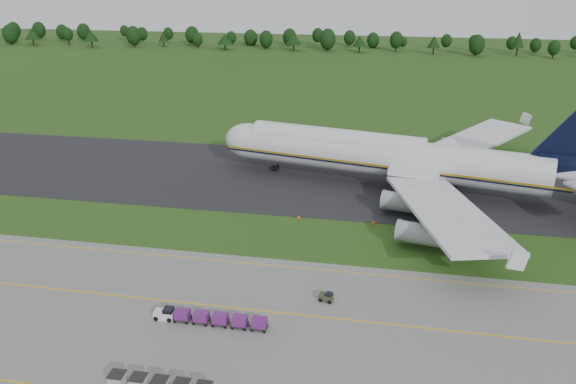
% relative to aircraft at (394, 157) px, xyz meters
% --- Properties ---
extents(ground, '(600.00, 600.00, 0.00)m').
position_rel_aircraft_xyz_m(ground, '(-16.79, -26.34, -6.39)').
color(ground, '#244615').
rests_on(ground, ground).
extents(apron, '(300.00, 52.00, 0.06)m').
position_rel_aircraft_xyz_m(apron, '(-16.79, -60.34, -6.36)').
color(apron, slate).
rests_on(apron, ground).
extents(taxiway, '(300.00, 40.00, 0.08)m').
position_rel_aircraft_xyz_m(taxiway, '(-16.79, 1.66, -6.35)').
color(taxiway, black).
rests_on(taxiway, ground).
extents(apron_markings, '(300.00, 30.20, 0.01)m').
position_rel_aircraft_xyz_m(apron_markings, '(-16.79, -53.32, -6.33)').
color(apron_markings, '#E7AD0D').
rests_on(apron_markings, apron).
extents(tree_line, '(530.76, 22.72, 11.99)m').
position_rel_aircraft_xyz_m(tree_line, '(-18.49, 193.45, -0.34)').
color(tree_line, black).
rests_on(tree_line, ground).
extents(aircraft, '(80.07, 76.12, 22.39)m').
position_rel_aircraft_xyz_m(aircraft, '(0.00, 0.00, 0.00)').
color(aircraft, silver).
rests_on(aircraft, ground).
extents(baggage_train, '(14.69, 1.56, 1.50)m').
position_rel_aircraft_xyz_m(baggage_train, '(-22.07, -52.26, -5.53)').
color(baggage_train, silver).
rests_on(baggage_train, apron).
extents(utility_cart, '(1.98, 1.40, 1.00)m').
position_rel_aircraft_xyz_m(utility_cart, '(-8.15, -44.46, -5.85)').
color(utility_cart, '#343626').
rests_on(utility_cart, apron).
extents(edge_markers, '(13.59, 0.30, 0.60)m').
position_rel_aircraft_xyz_m(edge_markers, '(-9.55, -19.12, -6.12)').
color(edge_markers, '#FF5908').
rests_on(edge_markers, ground).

